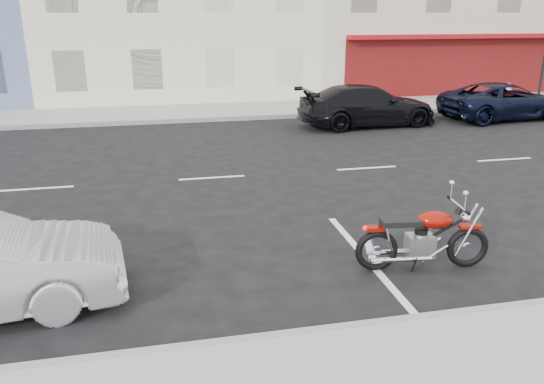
# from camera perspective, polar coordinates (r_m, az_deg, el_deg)

# --- Properties ---
(ground) EXTENTS (120.00, 120.00, 0.00)m
(ground) POSITION_cam_1_polar(r_m,az_deg,el_deg) (13.30, 2.12, 2.07)
(ground) COLOR black
(ground) RESTS_ON ground
(sidewalk_far) EXTENTS (80.00, 3.40, 0.15)m
(sidewalk_far) POSITION_cam_1_polar(r_m,az_deg,el_deg) (21.45, -17.04, 7.91)
(sidewalk_far) COLOR gray
(sidewalk_far) RESTS_ON ground
(curb_near) EXTENTS (80.00, 0.12, 0.16)m
(curb_near) POSITION_cam_1_polar(r_m,az_deg,el_deg) (6.78, -26.79, -17.04)
(curb_near) COLOR gray
(curb_near) RESTS_ON ground
(curb_far) EXTENTS (80.00, 0.12, 0.16)m
(curb_far) POSITION_cam_1_polar(r_m,az_deg,el_deg) (19.79, -17.39, 7.03)
(curb_far) COLOR gray
(curb_far) RESTS_ON ground
(fire_hydrant) EXTENTS (0.20, 0.20, 0.72)m
(fire_hydrant) POSITION_cam_1_polar(r_m,az_deg,el_deg) (25.99, 24.05, 9.91)
(fire_hydrant) COLOR beige
(fire_hydrant) RESTS_ON sidewalk_far
(motorcycle) EXTENTS (2.12, 0.70, 1.06)m
(motorcycle) POSITION_cam_1_polar(r_m,az_deg,el_deg) (8.83, 20.54, -4.69)
(motorcycle) COLOR black
(motorcycle) RESTS_ON ground
(suv_far) EXTENTS (5.02, 2.71, 1.34)m
(suv_far) POSITION_cam_1_polar(r_m,az_deg,el_deg) (21.93, 23.68, 8.96)
(suv_far) COLOR black
(suv_far) RESTS_ON ground
(car_far) EXTENTS (5.04, 2.34, 1.43)m
(car_far) POSITION_cam_1_polar(r_m,az_deg,el_deg) (19.16, 10.21, 9.15)
(car_far) COLOR black
(car_far) RESTS_ON ground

